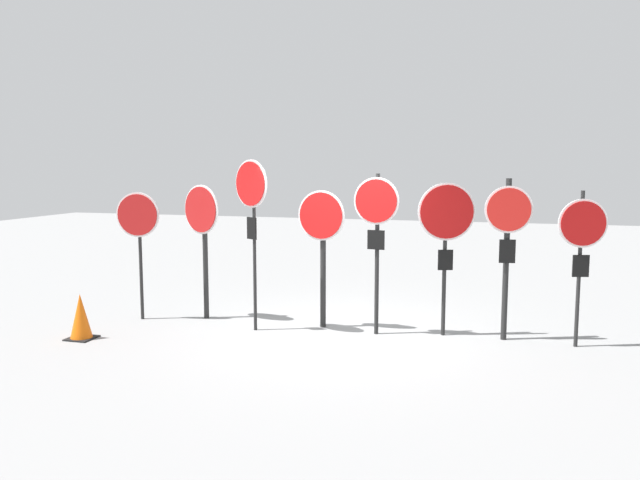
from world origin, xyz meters
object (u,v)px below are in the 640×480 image
at_px(traffic_cone_0, 81,317).
at_px(stop_sign_5, 446,223).
at_px(stop_sign_4, 376,219).
at_px(stop_sign_7, 582,237).
at_px(stop_sign_2, 252,200).
at_px(stop_sign_0, 138,224).
at_px(stop_sign_1, 202,225).
at_px(stop_sign_3, 322,234).
at_px(stop_sign_6, 508,233).

bearing_deg(traffic_cone_0, stop_sign_5, 17.69).
xyz_separation_m(stop_sign_4, stop_sign_7, (2.84, 0.11, -0.18)).
height_order(stop_sign_2, stop_sign_4, stop_sign_2).
relative_size(stop_sign_0, stop_sign_4, 0.87).
bearing_deg(stop_sign_2, stop_sign_1, -175.58).
xyz_separation_m(stop_sign_0, stop_sign_7, (6.74, 0.27, -0.03)).
xyz_separation_m(stop_sign_0, stop_sign_5, (4.89, 0.37, 0.10)).
height_order(stop_sign_3, stop_sign_4, stop_sign_4).
distance_m(stop_sign_2, stop_sign_5, 2.92).
xyz_separation_m(stop_sign_3, stop_sign_6, (2.75, 0.05, 0.09)).
bearing_deg(stop_sign_5, stop_sign_2, 172.07).
bearing_deg(stop_sign_5, stop_sign_6, -17.38).
xyz_separation_m(stop_sign_0, stop_sign_1, (0.97, 0.36, -0.03)).
bearing_deg(stop_sign_2, stop_sign_6, 36.82).
distance_m(stop_sign_5, traffic_cone_0, 5.53).
relative_size(stop_sign_2, stop_sign_6, 1.12).
height_order(stop_sign_0, stop_sign_2, stop_sign_2).
distance_m(stop_sign_0, stop_sign_1, 1.03).
height_order(stop_sign_1, stop_sign_2, stop_sign_2).
bearing_deg(stop_sign_2, stop_sign_4, 38.01).
xyz_separation_m(stop_sign_5, traffic_cone_0, (-5.11, -1.63, -1.36)).
height_order(stop_sign_0, stop_sign_5, stop_sign_5).
height_order(stop_sign_1, stop_sign_7, stop_sign_1).
distance_m(stop_sign_3, traffic_cone_0, 3.77).
distance_m(stop_sign_1, stop_sign_4, 2.94).
distance_m(stop_sign_6, stop_sign_7, 0.98).
bearing_deg(stop_sign_6, stop_sign_7, -15.05).
bearing_deg(stop_sign_3, stop_sign_1, -172.35).
relative_size(stop_sign_2, stop_sign_4, 1.09).
distance_m(stop_sign_0, stop_sign_3, 3.03).
distance_m(stop_sign_0, stop_sign_4, 3.90).
distance_m(stop_sign_4, traffic_cone_0, 4.57).
relative_size(stop_sign_4, stop_sign_6, 1.03).
distance_m(stop_sign_1, stop_sign_3, 2.05).
relative_size(stop_sign_4, stop_sign_5, 1.06).
relative_size(stop_sign_1, stop_sign_7, 1.01).
bearing_deg(stop_sign_2, stop_sign_7, 33.99).
distance_m(stop_sign_3, stop_sign_4, 0.94).
height_order(stop_sign_2, stop_sign_6, stop_sign_2).
bearing_deg(stop_sign_1, stop_sign_7, 22.08).
height_order(stop_sign_5, stop_sign_6, stop_sign_6).
xyz_separation_m(stop_sign_3, stop_sign_4, (0.89, -0.17, 0.27)).
xyz_separation_m(stop_sign_0, stop_sign_4, (3.90, 0.16, 0.16)).
distance_m(stop_sign_0, stop_sign_7, 6.74).
xyz_separation_m(stop_sign_1, stop_sign_5, (3.93, 0.01, 0.13)).
height_order(stop_sign_3, stop_sign_6, stop_sign_6).
xyz_separation_m(stop_sign_1, stop_sign_7, (5.77, -0.09, 0.00)).
xyz_separation_m(stop_sign_5, stop_sign_7, (1.84, -0.09, -0.13)).
distance_m(stop_sign_4, stop_sign_6, 1.88).
height_order(stop_sign_2, stop_sign_3, stop_sign_2).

